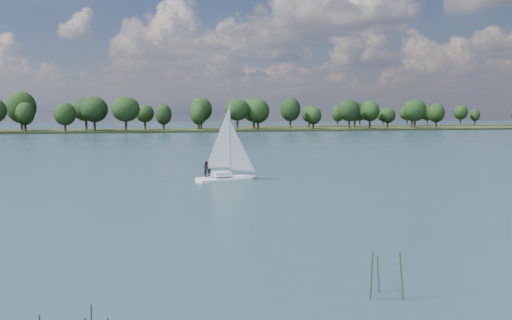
% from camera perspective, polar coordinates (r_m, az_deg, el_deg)
% --- Properties ---
extents(ground, '(700.00, 700.00, 0.00)m').
position_cam_1_polar(ground, '(129.91, -4.27, 1.36)').
color(ground, '#233342').
rests_on(ground, ground).
extents(far_shore, '(660.00, 40.00, 1.50)m').
position_cam_1_polar(far_shore, '(240.65, -9.48, 2.86)').
color(far_shore, black).
rests_on(far_shore, ground).
extents(far_shore_back, '(220.00, 30.00, 1.40)m').
position_cam_1_polar(far_shore_back, '(341.85, 17.35, 3.25)').
color(far_shore_back, black).
rests_on(far_shore_back, ground).
extents(sailboat, '(7.12, 3.68, 9.03)m').
position_cam_1_polar(sailboat, '(64.31, -3.17, 0.15)').
color(sailboat, silver).
rests_on(sailboat, ground).
extents(treeline, '(563.20, 73.89, 18.44)m').
position_cam_1_polar(treeline, '(235.84, -11.65, 4.74)').
color(treeline, black).
rests_on(treeline, ground).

